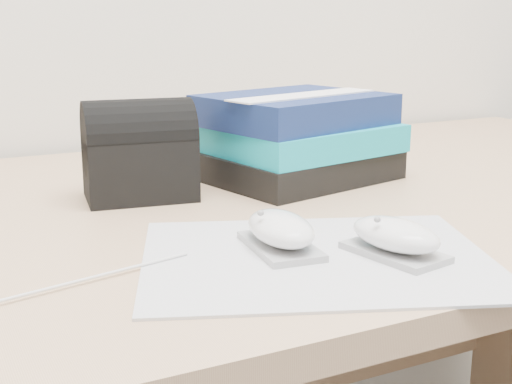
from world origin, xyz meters
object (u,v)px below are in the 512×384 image
mouse_rear (281,231)px  book_stack (298,138)px  mouse_front (395,238)px  pouch (139,151)px  desk (246,340)px

mouse_rear → book_stack: size_ratio=0.38×
mouse_front → pouch: 0.36m
desk → mouse_front: bearing=-91.2°
desk → mouse_rear: 0.39m
mouse_rear → pouch: pouch is taller
mouse_front → pouch: (-0.15, 0.33, 0.04)m
desk → mouse_front: 0.43m
mouse_front → mouse_rear: bearing=143.9°
mouse_front → pouch: bearing=113.8°
desk → pouch: size_ratio=10.92×
book_stack → pouch: bearing=-178.4°
mouse_rear → desk: bearing=70.9°
desk → pouch: bearing=-176.0°
desk → book_stack: bearing=-3.0°
mouse_front → pouch: size_ratio=0.73×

